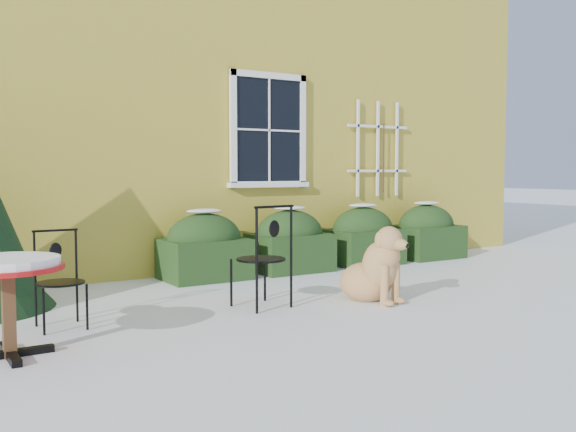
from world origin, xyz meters
TOP-DOWN VIEW (x-y plane):
  - ground at (0.00, 0.00)m, footprint 80.00×80.00m
  - house at (0.00, 7.00)m, footprint 12.40×8.40m
  - hedge_row at (1.65, 2.55)m, footprint 4.95×0.80m
  - bistro_table at (-3.00, 0.13)m, footprint 0.81×0.81m
  - patio_chair_near at (-0.51, 0.65)m, footprint 0.53×0.52m
  - patio_chair_far at (-2.47, 0.89)m, footprint 0.42×0.42m
  - dog at (0.64, 0.27)m, footprint 0.64×0.95m

SIDE VIEW (x-z plane):
  - ground at x=0.00m, z-range 0.00..0.00m
  - dog at x=0.64m, z-range -0.08..0.76m
  - hedge_row at x=1.65m, z-range -0.05..0.86m
  - patio_chair_far at x=-2.47m, z-range 0.00..0.87m
  - patio_chair_near at x=-0.51m, z-range 0.00..1.05m
  - bistro_table at x=-3.00m, z-range 0.25..1.00m
  - house at x=0.00m, z-range 0.02..6.42m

